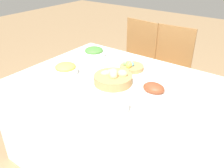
% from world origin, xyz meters
% --- Properties ---
extents(ground_plane, '(12.00, 12.00, 0.00)m').
position_xyz_m(ground_plane, '(0.00, 0.00, 0.00)').
color(ground_plane, '#937551').
extents(dining_table, '(1.64, 1.18, 0.76)m').
position_xyz_m(dining_table, '(0.00, 0.00, 0.38)').
color(dining_table, silver).
rests_on(dining_table, ground).
extents(chair_far_center, '(0.44, 0.44, 0.97)m').
position_xyz_m(chair_far_center, '(-0.04, 0.93, 0.52)').
color(chair_far_center, olive).
rests_on(chair_far_center, ground).
extents(chair_far_left, '(0.47, 0.47, 0.97)m').
position_xyz_m(chair_far_left, '(-0.46, 0.93, 0.52)').
color(chair_far_left, olive).
rests_on(chair_far_left, ground).
extents(bread_basket, '(0.29, 0.29, 0.12)m').
position_xyz_m(bread_basket, '(-0.08, -0.01, 0.81)').
color(bread_basket, '#AD8451').
rests_on(bread_basket, dining_table).
extents(egg_basket, '(0.20, 0.20, 0.08)m').
position_xyz_m(egg_basket, '(-0.09, 0.27, 0.79)').
color(egg_basket, '#AD8451').
rests_on(egg_basket, dining_table).
extents(ham_platter, '(0.24, 0.17, 0.08)m').
position_xyz_m(ham_platter, '(0.23, 0.05, 0.79)').
color(ham_platter, white).
rests_on(ham_platter, dining_table).
extents(pineapple_bowl, '(0.19, 0.19, 0.09)m').
position_xyz_m(pineapple_bowl, '(-0.48, -0.11, 0.81)').
color(pineapple_bowl, silver).
rests_on(pineapple_bowl, dining_table).
extents(green_salad_bowl, '(0.20, 0.20, 0.09)m').
position_xyz_m(green_salad_bowl, '(-0.53, 0.30, 0.81)').
color(green_salad_bowl, white).
rests_on(green_salad_bowl, dining_table).
extents(dinner_plate, '(0.24, 0.24, 0.01)m').
position_xyz_m(dinner_plate, '(-0.04, -0.41, 0.77)').
color(dinner_plate, white).
rests_on(dinner_plate, dining_table).
extents(fork, '(0.02, 0.19, 0.00)m').
position_xyz_m(fork, '(-0.18, -0.41, 0.77)').
color(fork, '#B7B7BC').
rests_on(fork, dining_table).
extents(knife, '(0.02, 0.19, 0.00)m').
position_xyz_m(knife, '(0.10, -0.41, 0.77)').
color(knife, '#B7B7BC').
rests_on(knife, dining_table).
extents(spoon, '(0.02, 0.19, 0.00)m').
position_xyz_m(spoon, '(0.13, -0.41, 0.77)').
color(spoon, '#B7B7BC').
rests_on(spoon, dining_table).
extents(drinking_cup, '(0.07, 0.07, 0.10)m').
position_xyz_m(drinking_cup, '(0.20, -0.28, 0.81)').
color(drinking_cup, silver).
rests_on(drinking_cup, dining_table).
extents(butter_dish, '(0.12, 0.08, 0.03)m').
position_xyz_m(butter_dish, '(-0.28, -0.26, 0.78)').
color(butter_dish, white).
rests_on(butter_dish, dining_table).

